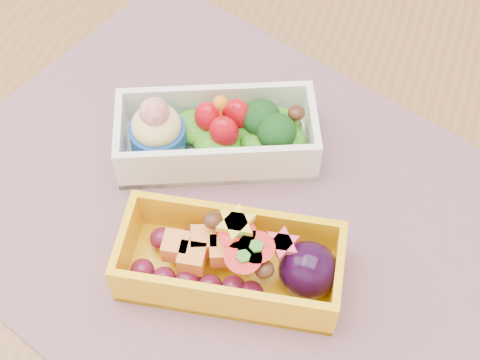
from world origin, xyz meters
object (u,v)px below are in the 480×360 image
(placemat, at_px, (230,208))
(bento_white, at_px, (216,134))
(table, at_px, (279,280))
(bento_yellow, at_px, (235,261))

(placemat, xyz_separation_m, bento_white, (-0.03, 0.05, 0.03))
(table, distance_m, bento_white, 0.16)
(placemat, relative_size, bento_white, 2.59)
(table, height_order, bento_yellow, bento_yellow)
(table, xyz_separation_m, bento_yellow, (-0.02, -0.06, 0.13))
(bento_yellow, bearing_deg, bento_white, 107.78)
(table, height_order, placemat, placemat)
(table, xyz_separation_m, placemat, (-0.05, 0.00, 0.10))
(table, distance_m, bento_yellow, 0.14)
(bento_white, distance_m, bento_yellow, 0.13)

